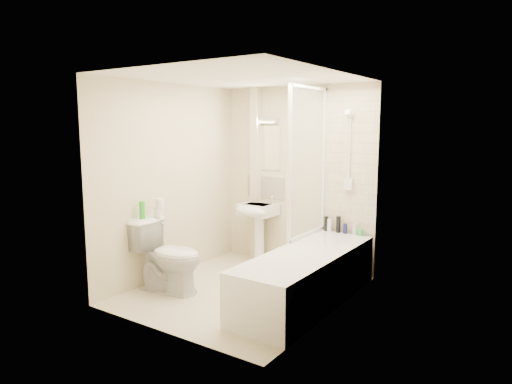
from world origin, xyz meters
The scene contains 25 objects.
floor centered at (0.00, 0.00, 0.00)m, with size 2.50×2.50×0.00m, color beige.
wall_back centered at (0.00, 1.25, 1.20)m, with size 2.20×0.02×2.40m, color beige.
wall_left centered at (-1.10, 0.00, 1.20)m, with size 0.02×2.50×2.40m, color beige.
wall_right centered at (1.10, 0.00, 1.20)m, with size 0.02×2.50×2.40m, color beige.
ceiling centered at (0.00, 0.00, 2.40)m, with size 2.20×2.50×0.02m, color white.
tile_back centered at (0.75, 1.24, 1.42)m, with size 0.70×0.01×1.75m, color beige.
tile_right centered at (1.09, 0.13, 1.42)m, with size 0.01×2.10×1.75m, color beige.
pipe_boxing centered at (-0.62, 1.19, 1.20)m, with size 0.12×0.12×2.40m, color beige.
splashback centered at (-0.49, 1.24, 1.03)m, with size 0.60×0.01×0.30m, color beige.
mirror centered at (-0.49, 1.24, 1.58)m, with size 0.46×0.01×0.60m, color white.
strip_light centered at (-0.49, 1.22, 1.95)m, with size 0.42×0.07×0.07m, color silver.
bathtub centered at (0.75, 0.13, 0.29)m, with size 0.70×2.10×0.55m.
shower_screen centered at (0.40, 0.80, 1.45)m, with size 0.04×0.92×1.80m.
shower_fixture centered at (0.75, 1.19, 1.55)m, with size 0.10×0.16×0.99m.
pedestal_sink centered at (-0.49, 1.01, 0.66)m, with size 0.48×0.46×0.93m.
bottle_black_a centered at (0.49, 1.16, 0.64)m, with size 0.05×0.05×0.19m, color black.
bottle_white_a centered at (0.53, 1.16, 0.63)m, with size 0.05×0.05×0.16m, color white.
bottle_black_b centered at (0.65, 1.16, 0.65)m, with size 0.06×0.06×0.21m, color black.
bottle_blue centered at (0.75, 1.16, 0.61)m, with size 0.05×0.05×0.12m, color navy.
bottle_white_b centered at (0.87, 1.16, 0.62)m, with size 0.05×0.05×0.14m, color silver.
bottle_green centered at (0.95, 1.16, 0.59)m, with size 0.06×0.06×0.08m, color #30BD5B.
toilet centered at (-0.72, -0.45, 0.42)m, with size 0.86×0.55×0.83m, color white.
toilet_roll_lower centered at (-0.96, -0.36, 0.89)m, with size 0.11×0.11×0.11m, color white.
toilet_roll_upper centered at (-0.94, -0.36, 0.99)m, with size 0.10×0.10×0.10m, color white.
green_bottle centered at (-1.01, -0.56, 0.93)m, with size 0.07×0.07×0.20m, color green.
Camera 1 is at (2.92, -4.07, 1.90)m, focal length 32.00 mm.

